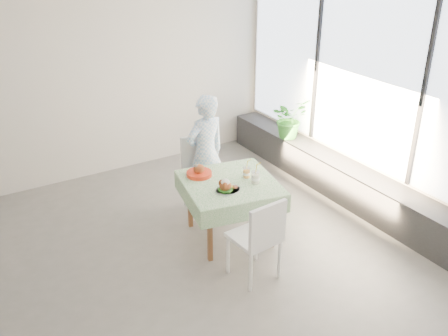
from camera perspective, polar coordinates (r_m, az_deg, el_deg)
floor at (r=5.79m, az=-7.48°, el=-10.27°), size 6.00×6.00×0.00m
ceiling at (r=4.74m, az=-9.50°, el=18.34°), size 6.00×6.00×0.00m
wall_back at (r=7.35m, az=-16.38°, el=9.03°), size 6.00×0.02×2.80m
wall_front at (r=3.25m, az=10.22°, el=-12.37°), size 6.00×0.02×2.80m
wall_right at (r=6.77m, az=15.72°, el=7.72°), size 0.02×5.00×2.80m
window_pane at (r=6.68m, az=15.80°, el=9.72°), size 0.01×4.80×2.18m
window_ledge at (r=7.05m, az=13.50°, el=-1.41°), size 0.40×4.80×0.50m
cafe_table at (r=5.89m, az=0.67°, el=-4.02°), size 1.22×1.22×0.74m
chair_far at (r=6.53m, az=-2.39°, el=-2.41°), size 0.55×0.55×0.98m
chair_near at (r=5.34m, az=3.54°, el=-9.64°), size 0.49×0.49×0.96m
diner at (r=6.37m, az=-2.13°, el=1.64°), size 0.61×0.45×1.57m
main_dish at (r=5.53m, az=0.30°, el=-2.20°), size 0.30×0.30×0.15m
juice_cup_orange at (r=5.83m, az=2.58°, el=-0.56°), size 0.09×0.09×0.26m
juice_cup_lemonade at (r=5.71m, az=3.61°, el=-1.13°), size 0.10×0.10×0.28m
second_dish at (r=5.89m, az=-2.86°, el=-0.50°), size 0.30×0.30×0.14m
potted_plant at (r=7.60m, az=7.47°, el=5.65°), size 0.59×0.52×0.60m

